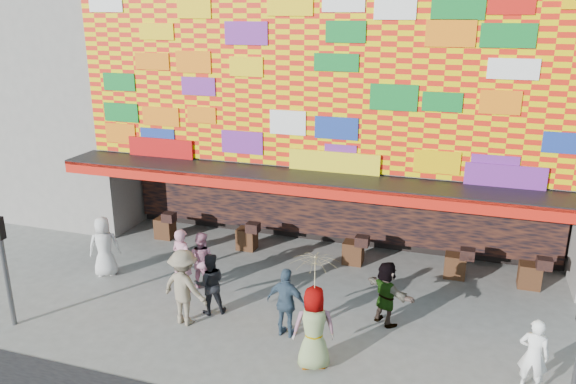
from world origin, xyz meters
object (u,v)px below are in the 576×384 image
ped_e (287,303)px  ped_g (314,328)px  ped_c (210,284)px  ped_d (184,287)px  ped_i (201,260)px  ped_h (534,355)px  parasol (315,276)px  ped_a (104,247)px  ped_b (183,260)px  ped_f (386,293)px  signal_left (3,255)px

ped_e → ped_g: 1.37m
ped_c → ped_d: (-0.37, -0.65, 0.16)m
ped_d → ped_e: size_ratio=1.12×
ped_e → ped_i: ped_e is taller
ped_e → ped_h: (5.34, -0.37, -0.06)m
ped_g → ped_c: bearing=-45.2°
ped_e → ped_h: size_ratio=1.07×
ped_c → ped_e: size_ratio=0.94×
ped_i → parasol: 4.98m
ped_c → ped_a: bearing=-43.3°
ped_a → ped_h: (11.37, -1.78, -0.09)m
ped_b → ped_c: (1.22, -0.83, -0.10)m
ped_h → ped_i: (-8.39, 2.03, -0.00)m
ped_b → ped_d: size_ratio=0.94×
ped_d → ped_f: bearing=-150.5°
ped_g → ped_i: bearing=-54.6°
ped_a → ped_c: (3.85, -1.00, -0.09)m
ped_g → parasol: size_ratio=1.00×
ped_d → ped_f: ped_d is taller
signal_left → ped_g: 7.57m
signal_left → ped_a: (0.51, 3.06, -0.97)m
signal_left → ped_a: bearing=80.5°
ped_e → ped_f: bearing=-141.9°
ped_c → parasol: size_ratio=0.85×
signal_left → ped_g: bearing=5.0°
parasol → ped_c: bearing=155.8°
ped_a → ped_c: size_ratio=1.11×
signal_left → ped_d: signal_left is taller
ped_d → ped_g: ped_d is taller
ped_h → ped_i: 8.63m
signal_left → parasol: size_ratio=1.59×
ped_b → ped_h: 8.89m
ped_f → ped_a: bearing=36.1°
ped_b → ped_e: 3.62m
signal_left → ped_c: bearing=25.3°
ped_b → ped_e: bearing=175.6°
signal_left → ped_h: size_ratio=1.86×
ped_g → ped_i: ped_g is taller
ped_e → ped_g: ped_g is taller
ped_c → ped_d: 0.76m
ped_c → ped_e: ped_e is taller
signal_left → ped_b: (3.14, 2.89, -0.95)m
ped_d → ped_h: size_ratio=1.20×
ped_d → ped_b: bearing=-48.5°
ped_c → signal_left: bearing=-3.4°
ped_f → parasol: parasol is taller
signal_left → ped_e: 6.82m
ped_b → ped_d: bearing=135.6°
ped_a → parasol: size_ratio=0.95×
signal_left → ped_h: (11.88, 1.28, -1.06)m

